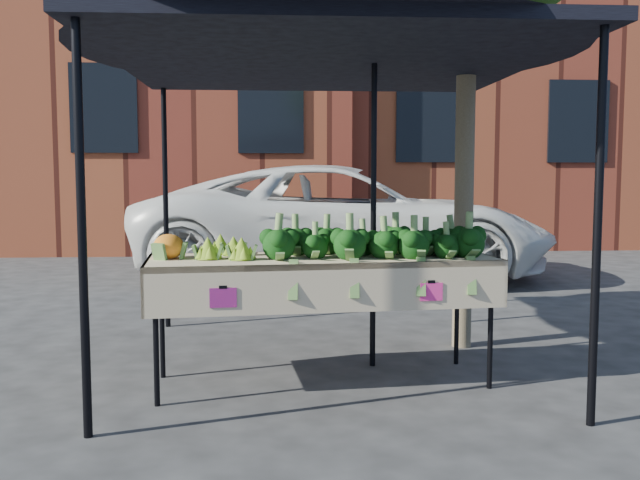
{
  "coord_description": "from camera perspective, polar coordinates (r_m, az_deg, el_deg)",
  "views": [
    {
      "loc": [
        -0.42,
        -4.83,
        1.45
      ],
      "look_at": [
        -0.1,
        0.15,
        1.0
      ],
      "focal_mm": 38.78,
      "sensor_mm": 36.0,
      "label": 1
    }
  ],
  "objects": [
    {
      "name": "building_right",
      "position": [
        19.06,
        19.84,
        13.3
      ],
      "size": [
        12.0,
        8.0,
        8.5
      ],
      "primitive_type": "cube",
      "color": "maroon",
      "rests_on": "ground"
    },
    {
      "name": "romanesco_cluster",
      "position": [
        4.85,
        -7.74,
        -0.18
      ],
      "size": [
        0.44,
        0.58,
        0.21
      ],
      "primitive_type": "ellipsoid",
      "color": "#82A92C",
      "rests_on": "table"
    },
    {
      "name": "table",
      "position": [
        4.9,
        0.15,
        -6.64
      ],
      "size": [
        2.47,
        1.04,
        0.9
      ],
      "color": "beige",
      "rests_on": "ground"
    },
    {
      "name": "building_left",
      "position": [
        17.7,
        -19.27,
        14.79
      ],
      "size": [
        12.0,
        8.0,
        9.0
      ],
      "primitive_type": "cube",
      "color": "maroon",
      "rests_on": "ground"
    },
    {
      "name": "vehicle",
      "position": [
        10.09,
        2.0,
        13.63
      ],
      "size": [
        1.92,
        2.87,
        5.88
      ],
      "primitive_type": "imported",
      "rotation": [
        0.0,
        0.0,
        1.46
      ],
      "color": "white",
      "rests_on": "ground"
    },
    {
      "name": "street_tree",
      "position": [
        6.05,
        11.98,
        13.5
      ],
      "size": [
        2.38,
        2.38,
        4.68
      ],
      "primitive_type": null,
      "color": "#1E4C14",
      "rests_on": "ground"
    },
    {
      "name": "ground",
      "position": [
        5.06,
        1.29,
        -11.51
      ],
      "size": [
        90.0,
        90.0,
        0.0
      ],
      "primitive_type": "plane",
      "color": "#252527"
    },
    {
      "name": "cauliflower_pair",
      "position": [
        4.81,
        -12.39,
        -0.42
      ],
      "size": [
        0.21,
        0.21,
        0.19
      ],
      "primitive_type": "ellipsoid",
      "color": "orange",
      "rests_on": "table"
    },
    {
      "name": "broccoli_heap",
      "position": [
        4.88,
        4.71,
        0.25
      ],
      "size": [
        1.61,
        0.58,
        0.27
      ],
      "primitive_type": "ellipsoid",
      "color": "black",
      "rests_on": "table"
    },
    {
      "name": "canopy",
      "position": [
        5.3,
        0.56,
        4.29
      ],
      "size": [
        3.16,
        3.16,
        2.74
      ],
      "primitive_type": null,
      "color": "black",
      "rests_on": "ground"
    }
  ]
}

